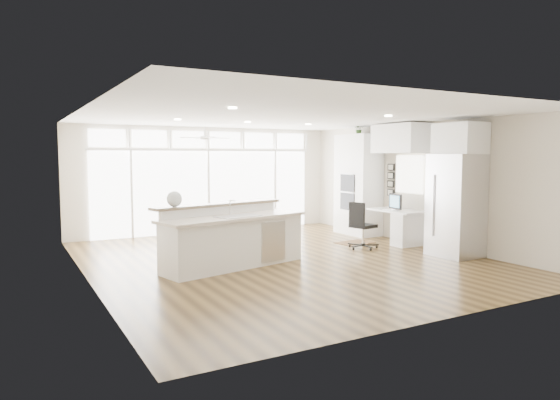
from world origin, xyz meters
TOP-DOWN VIEW (x-y plane):
  - floor at (0.00, 0.00)m, footprint 7.00×8.00m
  - ceiling at (0.00, 0.00)m, footprint 7.00×8.00m
  - wall_back at (0.00, 4.00)m, footprint 7.00×0.04m
  - wall_front at (0.00, -4.00)m, footprint 7.00×0.04m
  - wall_left at (-3.50, 0.00)m, footprint 0.04×8.00m
  - wall_right at (3.50, 0.00)m, footprint 0.04×8.00m
  - glass_wall at (0.00, 3.94)m, footprint 5.80×0.06m
  - transom_row at (0.00, 3.94)m, footprint 5.90×0.06m
  - desk_window at (3.46, 0.30)m, footprint 0.04×0.85m
  - ceiling_fan at (-0.50, 2.80)m, footprint 1.16×1.16m
  - recessed_lights at (0.00, 0.20)m, footprint 3.40×3.00m
  - oven_cabinet at (3.17, 1.80)m, footprint 0.64×1.20m
  - desk_nook at (3.13, 0.30)m, footprint 0.72×1.30m
  - upper_cabinets at (3.17, 0.30)m, footprint 0.64×1.30m
  - refrigerator at (3.11, -1.35)m, footprint 0.76×0.90m
  - fridge_cabinet at (3.17, -1.35)m, footprint 0.64×0.90m
  - framed_photos at (3.46, 0.92)m, footprint 0.06×0.22m
  - kitchen_island at (-1.07, -0.13)m, footprint 2.95×1.67m
  - rug at (2.30, 0.78)m, footprint 0.86×0.67m
  - office_chair at (2.03, 0.15)m, footprint 0.60×0.57m
  - fishbowl at (-2.09, 0.04)m, footprint 0.31×0.31m
  - monitor at (3.05, 0.30)m, footprint 0.15×0.46m
  - keyboard at (2.88, 0.30)m, footprint 0.16×0.33m
  - potted_plant at (3.17, 1.80)m, footprint 0.25×0.27m

SIDE VIEW (x-z plane):
  - floor at x=0.00m, z-range -0.02..0.00m
  - rug at x=2.30m, z-range 0.00..0.01m
  - desk_nook at x=3.13m, z-range 0.00..0.76m
  - office_chair at x=2.03m, z-range 0.00..0.99m
  - kitchen_island at x=-1.07m, z-range 0.00..1.11m
  - keyboard at x=2.88m, z-range 0.76..0.78m
  - monitor at x=3.05m, z-range 0.76..1.14m
  - refrigerator at x=3.11m, z-range 0.00..2.00m
  - glass_wall at x=0.00m, z-range 0.01..2.09m
  - fishbowl at x=-2.09m, z-range 1.11..1.37m
  - oven_cabinet at x=3.17m, z-range 0.00..2.50m
  - wall_back at x=0.00m, z-range 0.00..2.70m
  - wall_front at x=0.00m, z-range 0.00..2.70m
  - wall_left at x=-3.50m, z-range 0.00..2.70m
  - wall_right at x=3.50m, z-range 0.00..2.70m
  - framed_photos at x=3.46m, z-range 1.00..1.80m
  - desk_window at x=3.46m, z-range 1.12..1.98m
  - fridge_cabinet at x=3.17m, z-range 2.00..2.60m
  - upper_cabinets at x=3.17m, z-range 2.03..2.67m
  - transom_row at x=0.00m, z-range 2.18..2.58m
  - ceiling_fan at x=-0.50m, z-range 2.32..2.64m
  - potted_plant at x=3.17m, z-range 2.50..2.71m
  - recessed_lights at x=0.00m, z-range 2.67..2.69m
  - ceiling at x=0.00m, z-range 2.69..2.71m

